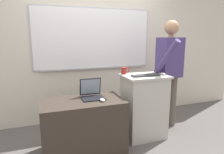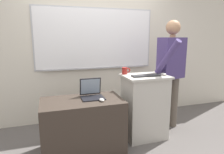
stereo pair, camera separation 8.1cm
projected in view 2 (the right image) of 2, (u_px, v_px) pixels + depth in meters
The scene contains 9 objects.
back_wall at pixel (96, 46), 3.61m from camera, with size 6.40×0.17×2.67m.
lectern_podium at pixel (144, 106), 2.98m from camera, with size 0.64×0.51×0.95m.
side_desk at pixel (83, 126), 2.60m from camera, with size 1.03×0.59×0.71m.
person_presenter at pixel (171, 67), 3.16m from camera, with size 0.60×0.62×1.75m.
laptop at pixel (92, 92), 2.64m from camera, with size 0.29×0.29×0.24m.
wireless_keyboard at pixel (146, 76), 2.82m from camera, with size 0.41×0.12×0.02m.
computer_mouse_by_laptop at pixel (102, 100), 2.48m from camera, with size 0.06×0.10×0.03m.
computer_mouse_by_keyboard at pixel (164, 74), 2.89m from camera, with size 0.06×0.10×0.03m.
coffee_mug at pixel (125, 71), 2.98m from camera, with size 0.13×0.08×0.10m.
Camera 2 is at (-0.84, -2.17, 1.49)m, focal length 32.00 mm.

